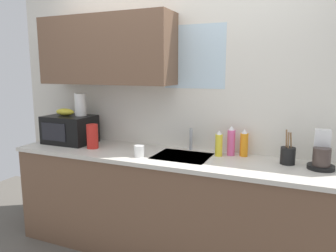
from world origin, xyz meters
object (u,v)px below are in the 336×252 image
Objects in this scene: paper_towel_roll at (80,104)px; dish_soap_bottle_yellow at (219,144)px; dish_soap_bottle_orange at (244,144)px; mug_white at (139,151)px; microwave at (70,129)px; banana_bunch at (65,112)px; coffee_maker at (322,154)px; cereal_canister at (92,136)px; dish_soap_bottle_pink at (231,141)px; utensil_crock at (288,155)px.

dish_soap_bottle_yellow is (1.38, 0.04, -0.28)m from paper_towel_roll.
mug_white is at bearing -155.69° from dish_soap_bottle_orange.
paper_towel_roll is at bearing -175.68° from dish_soap_bottle_orange.
mug_white is (0.88, -0.19, -0.09)m from microwave.
coffee_maker is (2.30, 0.06, -0.20)m from banana_bunch.
dish_soap_bottle_orange is 1.03× the size of cereal_canister.
banana_bunch reaches higher than cereal_canister.
dish_soap_bottle_orange is at bearing 6.27° from dish_soap_bottle_pink.
coffee_maker reaches higher than cereal_canister.
paper_towel_roll is 1.00× the size of dish_soap_bottle_yellow.
dish_soap_bottle_orange reaches higher than dish_soap_bottle_yellow.
banana_bunch reaches higher than utensil_crock.
dish_soap_bottle_yellow is 0.82× the size of utensil_crock.
utensil_crock is at bearing -10.85° from dish_soap_bottle_pink.
dish_soap_bottle_yellow is at bearing -143.39° from dish_soap_bottle_pink.
dish_soap_bottle_orange is 1.36m from cereal_canister.
banana_bunch is 0.98m from mug_white.
dish_soap_bottle_yellow is at bearing 177.75° from utensil_crock.
dish_soap_bottle_yellow is (-0.77, 0.03, -0.00)m from coffee_maker.
utensil_crock is (1.14, 0.26, 0.02)m from mug_white.
dish_soap_bottle_pink reaches higher than dish_soap_bottle_orange.
dish_soap_bottle_orange is at bearing 5.82° from microwave.
dish_soap_bottle_orange is 0.85× the size of utensil_crock.
coffee_maker is 0.77m from dish_soap_bottle_yellow.
utensil_crock is (0.35, -0.10, -0.04)m from dish_soap_bottle_orange.
banana_bunch is at bearing -178.07° from utensil_crock.
dish_soap_bottle_yellow is at bearing 177.57° from coffee_maker.
coffee_maker is 1.04× the size of utensil_crock.
cereal_canister is at bearing -168.14° from dish_soap_bottle_pink.
banana_bunch is at bearing -178.55° from coffee_maker.
mug_white is at bearing -167.20° from utensil_crock.
cereal_canister is 2.34× the size of mug_white.
microwave is at bearing -177.98° from utensil_crock.
utensil_crock is at bearing 2.02° from microwave.
dish_soap_bottle_yellow is 0.87× the size of dish_soap_bottle_pink.
banana_bunch is at bearing 168.40° from mug_white.
mug_white is 0.35× the size of utensil_crock.
dish_soap_bottle_yellow is (1.48, 0.09, -0.03)m from microwave.
cereal_canister is at bearing -168.58° from dish_soap_bottle_orange.
banana_bunch is 2.08m from utensil_crock.
mug_white is at bearing -11.60° from banana_bunch.
dish_soap_bottle_pink is (1.61, 0.16, -0.19)m from banana_bunch.
dish_soap_bottle_orange is at bearing 164.22° from utensil_crock.
paper_towel_roll is at bearing 147.99° from cereal_canister.
dish_soap_bottle_pink is at bearing 169.15° from utensil_crock.
coffee_maker is 1.92m from cereal_canister.
cereal_canister is at bearing -174.22° from utensil_crock.
dish_soap_bottle_orange is 2.41× the size of mug_white.
dish_soap_bottle_yellow is (1.53, 0.09, -0.20)m from banana_bunch.
paper_towel_roll is 0.88m from mug_white.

